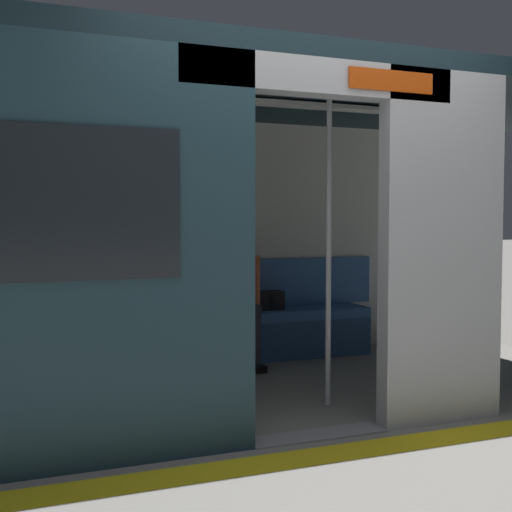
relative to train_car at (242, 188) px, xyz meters
The scene contains 9 objects.
ground_plane 1.87m from the train_car, 92.48° to the left, with size 60.00×60.00×0.00m, color gray.
platform_edge_strip 2.06m from the train_car, 91.96° to the left, with size 8.00×0.24×0.01m, color yellow.
train_car is the anchor object (origin of this frame).
bench_seat 1.51m from the train_car, 92.87° to the right, with size 3.07×0.44×0.44m.
person_seated 1.26m from the train_car, 105.15° to the right, with size 0.55×0.67×1.17m.
handbag 1.55m from the train_car, 121.84° to the right, with size 0.26×0.15×0.17m.
book 1.44m from the train_car, 86.03° to the right, with size 0.15×0.22×0.03m, color silver.
grab_pole_door 0.81m from the train_car, 62.96° to the left, with size 0.04×0.04×2.15m, color silver.
grab_pole_far 0.81m from the train_car, 126.29° to the left, with size 0.04×0.04×2.15m, color silver.
Camera 1 is at (1.75, 3.43, 1.26)m, focal length 46.74 mm.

